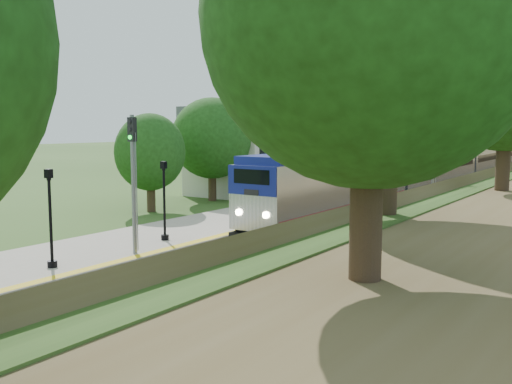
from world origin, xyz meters
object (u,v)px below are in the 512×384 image
Objects in this scene: lamppost_far at (164,205)px; signal_farside at (433,171)px; station_building at (237,150)px; signal_platform at (133,169)px; signal_gantry at (495,139)px; lamppost_mid at (51,224)px.

lamppost_far is 15.64m from signal_farside.
station_building is 1.49× the size of signal_farside.
signal_platform is at bearing -64.24° from station_building.
lamppost_far is at bearing -130.66° from signal_farside.
lamppost_far is (10.05, -19.91, -1.88)m from station_building.
signal_gantry reaches higher than lamppost_mid.
lamppost_far is at bearing -63.21° from station_building.
station_building is at bearing 116.79° from lamppost_far.
signal_gantry is 1.45× the size of signal_farside.
lamppost_mid is (-6.26, -51.82, -2.59)m from signal_gantry.
station_building is 29.94m from signal_gantry.
signal_farside is (20.20, -8.09, -0.44)m from station_building.
signal_platform is (0.89, 3.84, 2.09)m from lamppost_mid.
station_building is 25.53m from signal_platform.
station_building is at bearing 158.16° from signal_farside.
lamppost_mid is 21.28m from signal_farside.
lamppost_mid is (10.21, -26.83, -1.86)m from station_building.
lamppost_far is 3.88m from signal_platform.
lamppost_far is at bearing 108.76° from signal_platform.
station_building reaches higher than signal_platform.
signal_platform reaches higher than signal_gantry.
signal_farside is at bearing 58.58° from signal_platform.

